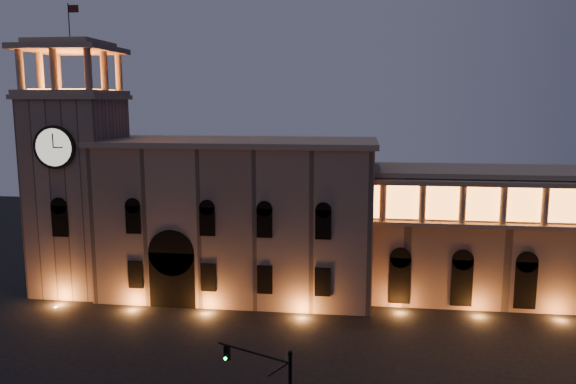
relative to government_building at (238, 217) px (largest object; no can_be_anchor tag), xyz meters
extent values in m
cube|color=#91715F|center=(0.08, 0.07, -0.27)|extent=(30.00, 12.00, 17.00)
cube|color=tan|center=(0.08, 0.07, 8.53)|extent=(30.80, 12.80, 0.60)
cube|color=black|center=(-5.92, -5.33, -5.77)|extent=(5.00, 1.40, 6.00)
cylinder|color=black|center=(-5.92, -5.33, -2.77)|extent=(5.00, 1.40, 5.00)
cube|color=orange|center=(-5.92, -5.53, -5.97)|extent=(4.20, 0.20, 5.00)
cube|color=#91715F|center=(-18.42, -0.93, 2.23)|extent=(9.00, 9.00, 22.00)
cube|color=tan|center=(-18.42, -0.93, 13.48)|extent=(9.80, 9.80, 0.50)
cylinder|color=black|center=(-18.42, -5.61, 8.23)|extent=(4.60, 0.35, 4.60)
cylinder|color=beige|center=(-18.42, -5.75, 8.23)|extent=(4.00, 0.12, 4.00)
cube|color=tan|center=(-18.42, -0.93, 13.98)|extent=(9.40, 9.40, 0.50)
cube|color=orange|center=(-18.42, -0.93, 14.28)|extent=(6.80, 6.80, 0.15)
cylinder|color=tan|center=(-22.22, -4.73, 16.33)|extent=(0.76, 0.76, 4.20)
cylinder|color=tan|center=(-18.42, -4.73, 16.33)|extent=(0.76, 0.76, 4.20)
cylinder|color=tan|center=(-14.62, -4.73, 16.33)|extent=(0.76, 0.76, 4.20)
cylinder|color=tan|center=(-22.22, 2.87, 16.33)|extent=(0.76, 0.76, 4.20)
cylinder|color=tan|center=(-18.42, 2.87, 16.33)|extent=(0.76, 0.76, 4.20)
cylinder|color=tan|center=(-14.62, 2.87, 16.33)|extent=(0.76, 0.76, 4.20)
cylinder|color=tan|center=(-22.22, -0.93, 16.33)|extent=(0.76, 0.76, 4.20)
cylinder|color=tan|center=(-14.62, -0.93, 16.33)|extent=(0.76, 0.76, 4.20)
cube|color=tan|center=(-18.42, -0.93, 18.73)|extent=(9.80, 9.80, 0.60)
cube|color=tan|center=(-18.42, -0.93, 19.33)|extent=(7.50, 7.50, 0.60)
cylinder|color=black|center=(-18.42, -0.93, 21.63)|extent=(0.10, 0.10, 4.00)
plane|color=#4D1916|center=(-17.82, -0.93, 23.03)|extent=(1.20, 0.00, 1.20)
cube|color=#8B6C59|center=(34.08, 2.07, -1.77)|extent=(40.00, 10.00, 14.00)
cube|color=tan|center=(34.08, 2.07, 5.48)|extent=(40.60, 10.60, 0.50)
cube|color=tan|center=(34.08, -3.43, 0.53)|extent=(40.00, 1.20, 0.40)
cube|color=tan|center=(34.08, -3.43, 4.83)|extent=(40.00, 1.40, 0.50)
cube|color=orange|center=(34.08, -2.88, 2.73)|extent=(38.00, 0.15, 3.60)
cylinder|color=tan|center=(16.08, -3.43, 2.73)|extent=(0.70, 0.70, 4.00)
cylinder|color=tan|center=(20.08, -3.43, 2.73)|extent=(0.70, 0.70, 4.00)
cylinder|color=tan|center=(24.08, -3.43, 2.73)|extent=(0.70, 0.70, 4.00)
cylinder|color=tan|center=(28.08, -3.43, 2.73)|extent=(0.70, 0.70, 4.00)
cylinder|color=tan|center=(32.08, -3.43, 2.73)|extent=(0.70, 0.70, 4.00)
sphere|color=black|center=(9.78, -31.03, -1.32)|extent=(0.29, 0.29, 0.29)
cylinder|color=black|center=(7.39, -29.94, -1.95)|extent=(4.82, 2.30, 0.13)
cube|color=black|center=(5.58, -29.11, -2.47)|extent=(0.41, 0.40, 0.89)
cylinder|color=#0CE53F|center=(5.51, -29.26, -2.77)|extent=(0.21, 0.15, 0.19)
camera|label=1|loc=(13.45, -61.22, 13.00)|focal=35.00mm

